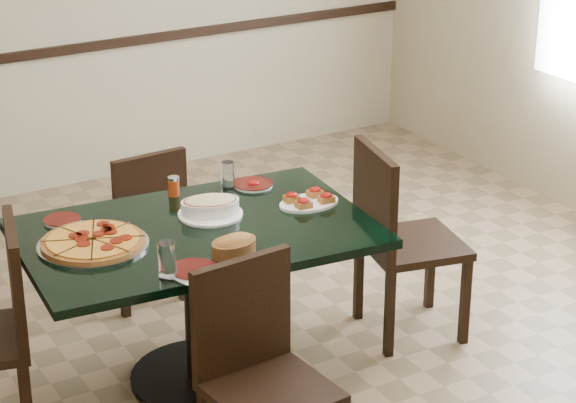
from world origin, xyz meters
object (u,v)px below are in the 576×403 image
main_table (197,267)px  bruschetta_platter (309,200)px  chair_far (143,218)px  bread_basket (234,245)px  chair_near (258,365)px  chair_right (396,232)px  lasagna_casserole (210,206)px  pepperoni_pizza (93,242)px

main_table → bruschetta_platter: 0.60m
chair_far → bread_basket: 1.19m
chair_far → chair_near: chair_near is taller
chair_far → chair_near: size_ratio=0.91×
chair_right → chair_far: bearing=56.5°
main_table → lasagna_casserole: size_ratio=5.31×
chair_right → bread_basket: chair_right is taller
pepperoni_pizza → lasagna_casserole: lasagna_casserole is taller
main_table → lasagna_casserole: 0.28m
main_table → chair_near: size_ratio=1.71×
chair_near → pepperoni_pizza: bearing=105.8°
chair_right → lasagna_casserole: (-0.88, 0.19, 0.25)m
chair_far → bruschetta_platter: chair_far is taller
bread_basket → bruschetta_platter: (0.54, 0.30, -0.02)m
lasagna_casserole → bruschetta_platter: (0.44, -0.11, -0.02)m
main_table → chair_far: 0.85m
chair_near → chair_right: bearing=26.7°
chair_far → chair_right: bearing=131.1°
main_table → chair_near: 0.79m
chair_near → lasagna_casserole: (0.25, 0.88, 0.28)m
chair_far → chair_near: bearing=78.6°
chair_near → bread_basket: bearing=67.3°
main_table → chair_far: size_ratio=1.87×
chair_right → pepperoni_pizza: (-1.45, 0.14, 0.22)m
pepperoni_pizza → bruschetta_platter: bearing=-4.0°
main_table → bread_basket: bearing=-80.7°
chair_near → bruschetta_platter: bearing=43.2°
chair_near → lasagna_casserole: size_ratio=3.10×
lasagna_casserole → bread_basket: size_ratio=1.31×
chair_far → pepperoni_pizza: chair_far is taller
chair_near → bruschetta_platter: size_ratio=3.15×
chair_far → chair_right: size_ratio=0.87×
chair_near → chair_right: (1.13, 0.70, 0.03)m
main_table → chair_near: chair_near is taller
bruschetta_platter → lasagna_casserole: bearing=166.7°
chair_right → pepperoni_pizza: size_ratio=2.07×
main_table → bread_basket: (0.02, -0.31, 0.22)m
main_table → bruschetta_platter: (0.56, -0.01, 0.21)m
lasagna_casserole → bread_basket: 0.42m
main_table → chair_far: bearing=88.0°
main_table → bread_basket: 0.38m
lasagna_casserole → bruschetta_platter: 0.46m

